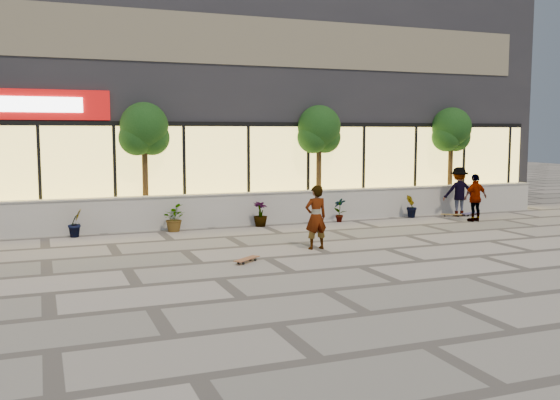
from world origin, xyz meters
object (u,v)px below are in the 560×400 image
object	(u,v)px
tree_mideast	(319,132)
skater_right_near	(475,198)
skateboard_right_far	(470,213)
skateboard_right_near	(451,215)
skateboard_center	(247,259)
skater_right_far	(459,192)
tree_east	(451,132)
tree_midwest	(144,132)
skater_center	(316,217)

from	to	relation	value
tree_mideast	skater_right_near	world-z (taller)	tree_mideast
skateboard_right_far	skateboard_right_near	bearing A→B (deg)	158.97
skateboard_center	skateboard_right_near	world-z (taller)	skateboard_center
tree_mideast	skater_right_far	size ratio (longest dim) A/B	2.24
skateboard_right_near	skater_right_near	bearing A→B (deg)	-55.91
tree_east	skater_right_far	world-z (taller)	tree_east
tree_midwest	skater_right_far	xyz separation A→B (m)	(10.87, -1.40, -2.11)
skateboard_right_far	tree_east	bearing A→B (deg)	61.60
skateboard_center	skater_right_far	bearing A→B (deg)	-10.89
tree_mideast	skateboard_center	xyz separation A→B (m)	(-4.73, -6.37, -2.91)
skateboard_center	skater_center	bearing A→B (deg)	-14.63
tree_mideast	skateboard_right_far	bearing A→B (deg)	-15.79
tree_mideast	skater_right_far	bearing A→B (deg)	-16.05
tree_mideast	skater_right_near	xyz separation A→B (m)	(4.50, -2.77, -2.18)
tree_east	skateboard_center	size ratio (longest dim) A/B	5.18
tree_east	skater_center	world-z (taller)	tree_east
tree_east	skater_right_near	xyz separation A→B (m)	(-1.00, -2.77, -2.18)
skater_center	skateboard_right_near	world-z (taller)	skater_center
skater_right_near	tree_east	bearing A→B (deg)	-115.46
skater_right_far	skater_right_near	bearing A→B (deg)	89.07
skater_right_far	skateboard_right_near	distance (m)	0.89
tree_mideast	tree_east	xyz separation A→B (m)	(5.50, 0.00, 0.00)
skater_center	skateboard_center	world-z (taller)	skater_center
tree_mideast	skateboard_right_near	size ratio (longest dim) A/B	5.44
tree_midwest	skater_center	size ratio (longest dim) A/B	2.38
tree_east	skater_right_near	world-z (taller)	tree_east
tree_midwest	skateboard_right_near	distance (m)	11.00
tree_mideast	skater_right_near	size ratio (longest dim) A/B	2.45
skateboard_right_near	skateboard_right_far	xyz separation A→B (m)	(0.81, -0.00, 0.01)
skater_right_far	skateboard_right_near	xyz separation A→B (m)	(-0.37, -0.10, -0.80)
skater_center	tree_mideast	bearing A→B (deg)	-118.39
skater_center	skateboard_right_near	xyz separation A→B (m)	(7.06, 3.92, -0.75)
skater_right_far	skateboard_right_near	bearing A→B (deg)	29.26
skater_center	skater_right_near	world-z (taller)	skater_center
tree_east	skateboard_right_far	bearing A→B (deg)	-97.37
skater_center	skateboard_center	distance (m)	2.48
skater_right_near	skateboard_right_near	bearing A→B (deg)	-95.64
skater_right_near	skateboard_right_far	size ratio (longest dim) A/B	1.86
skater_right_far	skateboard_right_far	size ratio (longest dim) A/B	2.03
skater_right_far	skateboard_right_far	world-z (taller)	skater_right_far
tree_midwest	skateboard_right_near	bearing A→B (deg)	-8.13
skater_center	skateboard_center	xyz separation A→B (m)	(-2.16, -0.95, -0.74)
tree_east	skateboard_center	world-z (taller)	tree_east
tree_east	skateboard_center	bearing A→B (deg)	-148.10
skater_right_near	skateboard_center	size ratio (longest dim) A/B	2.12
skateboard_center	skateboard_right_far	bearing A→B (deg)	-12.38
skateboard_right_near	tree_east	bearing A→B (deg)	90.40
tree_east	skater_right_far	bearing A→B (deg)	-114.38
tree_midwest	skater_center	distance (m)	6.77
tree_midwest	tree_mideast	bearing A→B (deg)	0.00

